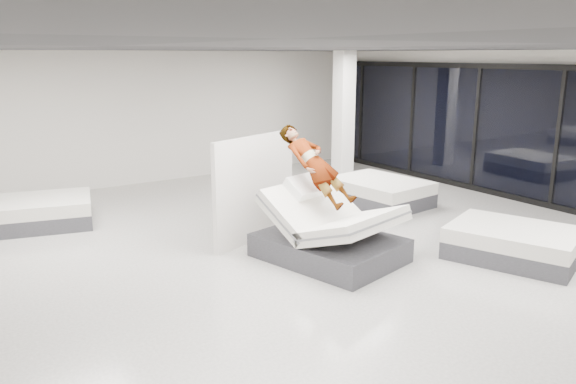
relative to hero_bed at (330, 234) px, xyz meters
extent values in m
plane|color=beige|center=(-0.26, -0.20, -0.41)|extent=(14.00, 14.00, 0.00)
plane|color=#28282B|center=(-0.26, -0.20, 2.79)|extent=(14.00, 14.00, 0.00)
cube|color=silver|center=(-0.26, 6.80, 1.19)|extent=(12.00, 0.04, 3.20)
cube|color=silver|center=(5.74, -0.20, 1.19)|extent=(0.04, 14.00, 3.20)
cube|color=#3E3E44|center=(0.00, 0.01, -0.22)|extent=(1.99, 2.38, 0.36)
cube|color=white|center=(-0.09, 0.37, 0.34)|extent=(1.74, 1.32, 0.77)
cube|color=slate|center=(-0.09, 0.37, 0.34)|extent=(1.74, 1.23, 0.62)
cube|color=white|center=(0.10, -0.44, 0.23)|extent=(1.76, 1.39, 0.54)
cube|color=slate|center=(0.10, -0.44, 0.23)|extent=(1.77, 1.35, 0.36)
cube|color=white|center=(-0.12, 0.52, 0.67)|extent=(0.65, 0.55, 0.35)
imported|color=slate|center=(-0.07, 0.30, 0.84)|extent=(0.89, 1.48, 1.42)
cube|color=black|center=(0.22, 0.01, 0.66)|extent=(0.08, 0.15, 0.08)
cube|color=silver|center=(-0.48, 1.46, 0.50)|extent=(1.90, 0.75, 1.80)
cube|color=#3E3E44|center=(2.91, 2.03, -0.26)|extent=(1.63, 2.07, 0.29)
cube|color=white|center=(2.91, 2.03, 0.01)|extent=(1.63, 2.07, 0.24)
cube|color=#3E3E44|center=(2.39, -1.57, -0.27)|extent=(1.94, 2.21, 0.28)
cube|color=white|center=(2.39, -1.57, -0.01)|extent=(1.94, 2.21, 0.23)
cube|color=#3E3E44|center=(-3.44, 4.40, -0.26)|extent=(2.16, 1.82, 0.28)
cube|color=white|center=(-3.44, 4.40, -0.01)|extent=(2.16, 1.82, 0.24)
cube|color=white|center=(3.74, 4.30, 1.19)|extent=(0.40, 0.40, 3.20)
cube|color=#222539|center=(5.64, -0.20, 1.04)|extent=(0.06, 13.40, 2.80)
cube|color=black|center=(5.64, -0.20, -0.35)|extent=(0.12, 13.40, 0.12)
cube|color=black|center=(5.64, -0.20, 2.45)|extent=(0.12, 13.40, 0.12)
cube|color=black|center=(5.64, -0.20, 1.04)|extent=(0.09, 0.08, 2.80)
cube|color=black|center=(5.64, 1.80, 1.04)|extent=(0.09, 0.08, 2.80)
cube|color=black|center=(5.64, 3.80, 1.04)|extent=(0.09, 0.08, 2.80)
cube|color=black|center=(5.64, 5.80, 1.04)|extent=(0.09, 0.08, 2.80)
camera|label=1|loc=(-5.13, -6.52, 2.71)|focal=35.00mm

